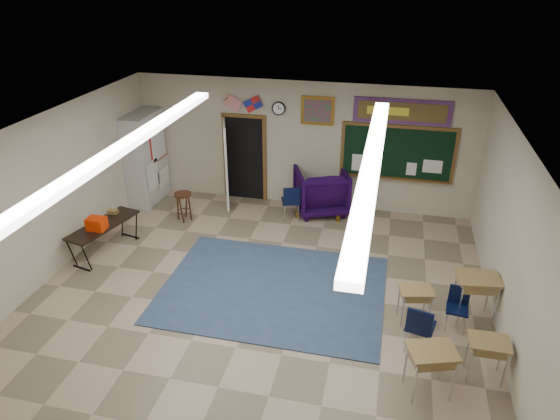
% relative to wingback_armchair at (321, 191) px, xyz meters
% --- Properties ---
extents(floor, '(9.00, 9.00, 0.00)m').
position_rel_wingback_armchair_xyz_m(floor, '(-0.55, -4.15, -0.53)').
color(floor, tan).
rests_on(floor, ground).
extents(back_wall, '(8.00, 0.04, 3.00)m').
position_rel_wingback_armchair_xyz_m(back_wall, '(-0.55, 0.35, 0.97)').
color(back_wall, '#C1B49C').
rests_on(back_wall, floor).
extents(left_wall, '(0.04, 9.00, 3.00)m').
position_rel_wingback_armchair_xyz_m(left_wall, '(-4.55, -4.15, 0.97)').
color(left_wall, '#C1B49C').
rests_on(left_wall, floor).
extents(right_wall, '(0.04, 9.00, 3.00)m').
position_rel_wingback_armchair_xyz_m(right_wall, '(3.45, -4.15, 0.97)').
color(right_wall, '#C1B49C').
rests_on(right_wall, floor).
extents(ceiling, '(8.00, 9.00, 0.04)m').
position_rel_wingback_armchair_xyz_m(ceiling, '(-0.55, -4.15, 2.47)').
color(ceiling, silver).
rests_on(ceiling, back_wall).
extents(area_rug, '(4.00, 3.00, 0.02)m').
position_rel_wingback_armchair_xyz_m(area_rug, '(-0.35, -3.35, -0.52)').
color(area_rug, '#354966').
rests_on(area_rug, floor).
extents(fluorescent_strips, '(3.86, 6.00, 0.10)m').
position_rel_wingback_armchair_xyz_m(fluorescent_strips, '(-0.55, -4.15, 2.41)').
color(fluorescent_strips, white).
rests_on(fluorescent_strips, ceiling).
extents(doorway, '(1.10, 0.89, 2.16)m').
position_rel_wingback_armchair_xyz_m(doorway, '(-2.05, 0.20, 0.53)').
color(doorway, black).
rests_on(doorway, back_wall).
extents(chalkboard, '(2.55, 0.14, 1.30)m').
position_rel_wingback_armchair_xyz_m(chalkboard, '(1.65, 0.31, 0.93)').
color(chalkboard, brown).
rests_on(chalkboard, back_wall).
extents(bulletin_board, '(2.10, 0.05, 0.55)m').
position_rel_wingback_armchair_xyz_m(bulletin_board, '(1.65, 0.32, 1.92)').
color(bulletin_board, '#9F0D10').
rests_on(bulletin_board, back_wall).
extents(framed_art_print, '(0.75, 0.05, 0.65)m').
position_rel_wingback_armchair_xyz_m(framed_art_print, '(-0.20, 0.32, 1.82)').
color(framed_art_print, '#91641C').
rests_on(framed_art_print, back_wall).
extents(wall_clock, '(0.32, 0.05, 0.32)m').
position_rel_wingback_armchair_xyz_m(wall_clock, '(-1.10, 0.32, 1.82)').
color(wall_clock, black).
rests_on(wall_clock, back_wall).
extents(wall_flags, '(1.16, 0.06, 0.70)m').
position_rel_wingback_armchair_xyz_m(wall_flags, '(-1.95, 0.29, 1.95)').
color(wall_flags, red).
rests_on(wall_flags, back_wall).
extents(storage_cabinet, '(0.59, 1.25, 2.20)m').
position_rel_wingback_armchair_xyz_m(storage_cabinet, '(-4.26, -0.30, 0.57)').
color(storage_cabinet, '#B4B4AF').
rests_on(storage_cabinet, floor).
extents(wingback_armchair, '(1.49, 1.51, 1.06)m').
position_rel_wingback_armchair_xyz_m(wingback_armchair, '(0.00, 0.00, 0.00)').
color(wingback_armchair, black).
rests_on(wingback_armchair, floor).
extents(student_chair_reading, '(0.54, 0.54, 0.85)m').
position_rel_wingback_armchair_xyz_m(student_chair_reading, '(-0.61, -0.53, -0.10)').
color(student_chair_reading, black).
rests_on(student_chair_reading, floor).
extents(student_chair_desk_a, '(0.51, 0.51, 0.85)m').
position_rel_wingback_armchair_xyz_m(student_chair_desk_a, '(2.20, -4.37, -0.10)').
color(student_chair_desk_a, black).
rests_on(student_chair_desk_a, floor).
extents(student_chair_desk_b, '(0.40, 0.40, 0.72)m').
position_rel_wingback_armchair_xyz_m(student_chair_desk_b, '(2.79, -3.72, -0.17)').
color(student_chair_desk_b, black).
rests_on(student_chair_desk_b, floor).
extents(student_desk_front_left, '(0.60, 0.50, 0.63)m').
position_rel_wingback_armchair_xyz_m(student_desk_front_left, '(2.13, -3.68, -0.18)').
color(student_desk_front_left, '#997D47').
rests_on(student_desk_front_left, floor).
extents(student_desk_front_right, '(0.75, 0.60, 0.82)m').
position_rel_wingback_armchair_xyz_m(student_desk_front_right, '(3.09, -3.38, -0.08)').
color(student_desk_front_right, '#997D47').
rests_on(student_desk_front_right, floor).
extents(student_desk_back_left, '(0.75, 0.65, 0.76)m').
position_rel_wingback_armchair_xyz_m(student_desk_back_left, '(2.30, -5.22, -0.11)').
color(student_desk_back_left, '#997D47').
rests_on(student_desk_back_left, floor).
extents(student_desk_back_right, '(0.56, 0.42, 0.66)m').
position_rel_wingback_armchair_xyz_m(student_desk_back_right, '(3.10, -4.75, -0.16)').
color(student_desk_back_right, '#997D47').
rests_on(student_desk_back_right, floor).
extents(folding_table, '(0.88, 1.66, 0.90)m').
position_rel_wingback_armchair_xyz_m(folding_table, '(-3.98, -2.86, -0.17)').
color(folding_table, black).
rests_on(folding_table, floor).
extents(wooden_stool, '(0.38, 0.38, 0.68)m').
position_rel_wingback_armchair_xyz_m(wooden_stool, '(-2.99, -1.16, -0.18)').
color(wooden_stool, '#442314').
rests_on(wooden_stool, floor).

